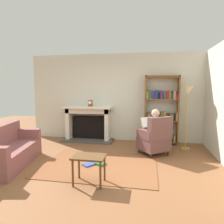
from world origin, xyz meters
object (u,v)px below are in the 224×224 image
seated_reader (153,129)px  floor_lamp (187,96)px  mantel_clock (90,103)px  armchair_reading (155,138)px  bookshelf (161,111)px  sofa_floral (8,151)px  side_table (89,161)px  fireplace (89,122)px

seated_reader → floor_lamp: (0.89, 0.56, 0.82)m
mantel_clock → armchair_reading: (1.94, -0.99, -0.76)m
bookshelf → sofa_floral: bearing=-143.7°
bookshelf → side_table: bearing=-115.0°
bookshelf → floor_lamp: bookshelf is taller
mantel_clock → bookshelf: size_ratio=0.09×
fireplace → seated_reader: 2.21m
mantel_clock → bookshelf: bearing=3.6°
bookshelf → armchair_reading: size_ratio=2.07×
bookshelf → armchair_reading: bearing=-99.6°
armchair_reading → side_table: size_ratio=1.73×
bookshelf → seated_reader: (-0.26, -1.03, -0.34)m
bookshelf → floor_lamp: size_ratio=1.18×
fireplace → floor_lamp: size_ratio=0.92×
armchair_reading → seated_reader: 0.23m
armchair_reading → floor_lamp: size_ratio=0.57×
fireplace → bookshelf: size_ratio=0.78×
seated_reader → floor_lamp: floor_lamp is taller
mantel_clock → armchair_reading: mantel_clock is taller
fireplace → sofa_floral: size_ratio=0.87×
fireplace → seated_reader: bearing=-26.9°
sofa_floral → side_table: (1.93, -0.48, 0.10)m
seated_reader → sofa_floral: 3.33m
fireplace → floor_lamp: (2.86, -0.43, 0.86)m
seated_reader → side_table: size_ratio=2.04×
mantel_clock → side_table: (0.78, -2.76, -0.77)m
bookshelf → seated_reader: bearing=-104.2°
floor_lamp → sofa_floral: bearing=-153.6°
seated_reader → bookshelf: bearing=-141.3°
floor_lamp → armchair_reading: bearing=-141.4°
mantel_clock → seated_reader: bearing=-25.6°
mantel_clock → seated_reader: 2.15m
armchair_reading → sofa_floral: (-3.09, -1.29, -0.10)m
mantel_clock → armchair_reading: size_ratio=0.19×
fireplace → mantel_clock: bearing=-46.6°
seated_reader → side_table: bearing=22.6°
fireplace → mantel_clock: (0.10, -0.10, 0.61)m
floor_lamp → mantel_clock: bearing=173.2°
sofa_floral → side_table: size_ratio=3.22×
bookshelf → fireplace: bearing=-179.1°
floor_lamp → bookshelf: bearing=143.5°
side_table → floor_lamp: 3.29m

